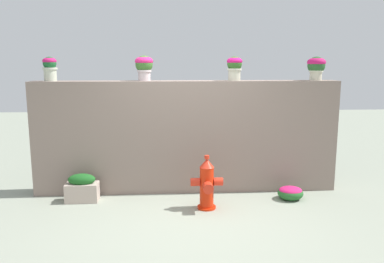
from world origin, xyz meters
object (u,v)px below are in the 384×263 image
at_px(potted_plant_2, 235,66).
at_px(potted_plant_3, 316,66).
at_px(fire_hydrant, 207,185).
at_px(planter_box, 82,188).
at_px(potted_plant_0, 50,67).
at_px(flower_bush_left, 290,192).
at_px(potted_plant_1, 144,65).

distance_m(potted_plant_2, potted_plant_3, 1.35).
bearing_deg(fire_hydrant, planter_box, 167.19).
distance_m(potted_plant_3, fire_hydrant, 2.66).
height_order(potted_plant_0, flower_bush_left, potted_plant_0).
bearing_deg(flower_bush_left, potted_plant_1, 165.04).
distance_m(potted_plant_0, potted_plant_2, 2.89).
relative_size(potted_plant_1, potted_plant_3, 1.04).
distance_m(potted_plant_3, planter_box, 4.19).
xyz_separation_m(potted_plant_3, planter_box, (-3.74, -0.45, -1.84)).
relative_size(potted_plant_0, potted_plant_3, 0.98).
bearing_deg(potted_plant_3, potted_plant_0, -179.81).
xyz_separation_m(potted_plant_2, potted_plant_3, (1.35, 0.04, 0.00)).
xyz_separation_m(potted_plant_1, fire_hydrant, (0.92, -0.91, -1.70)).
distance_m(potted_plant_0, fire_hydrant, 3.03).
xyz_separation_m(potted_plant_1, potted_plant_2, (1.44, -0.07, -0.01)).
bearing_deg(potted_plant_3, flower_bush_left, -132.43).
xyz_separation_m(potted_plant_0, potted_plant_2, (2.89, -0.03, 0.01)).
bearing_deg(flower_bush_left, potted_plant_0, 171.45).
bearing_deg(potted_plant_3, fire_hydrant, -154.75).
distance_m(potted_plant_0, potted_plant_3, 4.24).
bearing_deg(potted_plant_1, flower_bush_left, -14.96).
bearing_deg(flower_bush_left, potted_plant_3, 47.57).
bearing_deg(potted_plant_1, planter_box, -153.16).
xyz_separation_m(potted_plant_3, fire_hydrant, (-1.87, -0.88, -1.69)).
bearing_deg(fire_hydrant, potted_plant_1, 135.26).
distance_m(potted_plant_1, potted_plant_3, 2.78).
bearing_deg(potted_plant_2, flower_bush_left, -32.85).
relative_size(potted_plant_0, planter_box, 0.77).
bearing_deg(potted_plant_2, fire_hydrant, -121.66).
relative_size(potted_plant_1, potted_plant_2, 1.04).
bearing_deg(potted_plant_0, planter_box, -41.38).
xyz_separation_m(potted_plant_2, planter_box, (-2.39, -0.41, -1.84)).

